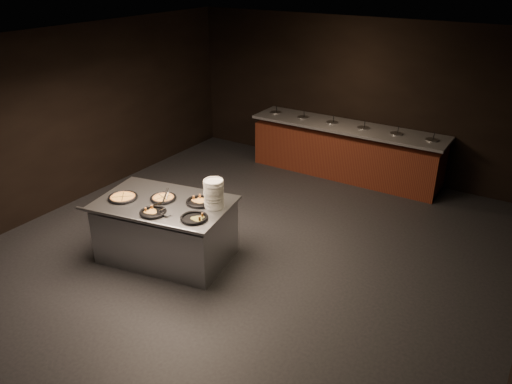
# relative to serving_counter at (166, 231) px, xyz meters

# --- Properties ---
(room) EXTENTS (7.02, 8.02, 2.92)m
(room) POSITION_rel_serving_counter_xyz_m (0.92, 0.47, 1.04)
(room) COLOR black
(room) RESTS_ON ground
(salad_bar) EXTENTS (3.70, 0.83, 1.18)m
(salad_bar) POSITION_rel_serving_counter_xyz_m (0.92, 4.03, 0.02)
(salad_bar) COLOR #5D2A16
(salad_bar) RESTS_ON ground
(serving_counter) EXTENTS (1.98, 1.48, 0.86)m
(serving_counter) POSITION_rel_serving_counter_xyz_m (0.00, 0.00, 0.00)
(serving_counter) COLOR #B0B2B7
(serving_counter) RESTS_ON ground
(plate_stack) EXTENTS (0.26, 0.26, 0.38)m
(plate_stack) POSITION_rel_serving_counter_xyz_m (0.67, 0.25, 0.64)
(plate_stack) COLOR white
(plate_stack) RESTS_ON serving_counter
(pan_veggie_whole) EXTENTS (0.40, 0.40, 0.04)m
(pan_veggie_whole) POSITION_rel_serving_counter_xyz_m (-0.54, -0.22, 0.47)
(pan_veggie_whole) COLOR black
(pan_veggie_whole) RESTS_ON serving_counter
(pan_cheese_whole) EXTENTS (0.36, 0.36, 0.04)m
(pan_cheese_whole) POSITION_rel_serving_counter_xyz_m (-0.06, 0.06, 0.47)
(pan_cheese_whole) COLOR black
(pan_cheese_whole) RESTS_ON serving_counter
(pan_cheese_slices_a) EXTENTS (0.38, 0.38, 0.04)m
(pan_cheese_slices_a) POSITION_rel_serving_counter_xyz_m (0.43, 0.24, 0.47)
(pan_cheese_slices_a) COLOR black
(pan_cheese_slices_a) RESTS_ON serving_counter
(pan_cheese_slices_b) EXTENTS (0.35, 0.35, 0.04)m
(pan_cheese_slices_b) POSITION_rel_serving_counter_xyz_m (0.11, -0.32, 0.47)
(pan_cheese_slices_b) COLOR black
(pan_cheese_slices_b) RESTS_ON serving_counter
(pan_veggie_slices) EXTENTS (0.36, 0.36, 0.04)m
(pan_veggie_slices) POSITION_rel_serving_counter_xyz_m (0.66, -0.16, 0.47)
(pan_veggie_slices) COLOR black
(pan_veggie_slices) RESTS_ON serving_counter
(server_left) EXTENTS (0.20, 0.33, 0.17)m
(server_left) POSITION_rel_serving_counter_xyz_m (0.02, 0.04, 0.53)
(server_left) COLOR #B0B2B7
(server_left) RESTS_ON serving_counter
(server_right) EXTENTS (0.34, 0.13, 0.16)m
(server_right) POSITION_rel_serving_counter_xyz_m (0.17, -0.24, 0.53)
(server_right) COLOR #B0B2B7
(server_right) RESTS_ON serving_counter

